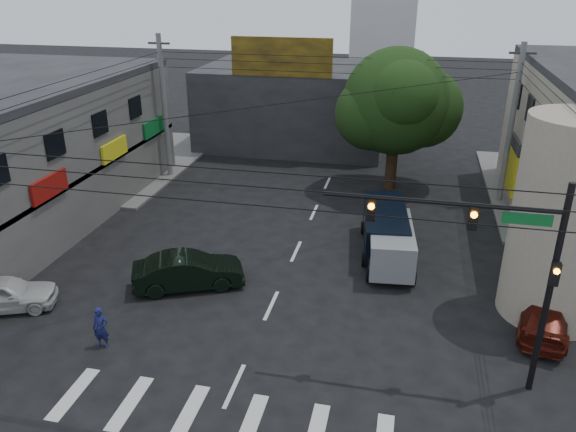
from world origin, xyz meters
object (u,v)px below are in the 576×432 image
(utility_pole_far_right, at_px, (511,126))
(navy_van, at_px, (385,230))
(silver_minivan, at_px, (390,247))
(street_tree, at_px, (396,102))
(maroon_sedan, at_px, (544,316))
(traffic_gantry, at_px, (497,253))
(traffic_officer, at_px, (101,328))
(white_compact, at_px, (3,294))
(utility_pole_far_left, at_px, (165,108))
(dark_sedan, at_px, (188,271))

(utility_pole_far_right, bearing_deg, navy_van, -128.90)
(navy_van, bearing_deg, silver_minivan, -174.10)
(street_tree, height_order, maroon_sedan, street_tree)
(street_tree, distance_m, traffic_gantry, 18.42)
(maroon_sedan, distance_m, traffic_officer, 16.47)
(traffic_gantry, relative_size, maroon_sedan, 1.57)
(traffic_officer, bearing_deg, white_compact, 159.04)
(street_tree, height_order, traffic_officer, street_tree)
(utility_pole_far_left, distance_m, traffic_officer, 19.11)
(street_tree, distance_m, silver_minivan, 11.42)
(utility_pole_far_right, height_order, maroon_sedan, utility_pole_far_right)
(utility_pole_far_left, distance_m, silver_minivan, 18.14)
(maroon_sedan, bearing_deg, utility_pole_far_left, -21.69)
(street_tree, height_order, silver_minivan, street_tree)
(traffic_gantry, bearing_deg, traffic_officer, -175.67)
(dark_sedan, xyz_separation_m, navy_van, (8.01, 5.48, 0.26))
(utility_pole_far_right, distance_m, white_compact, 27.02)
(navy_van, bearing_deg, white_compact, 114.32)
(dark_sedan, height_order, silver_minivan, silver_minivan)
(utility_pole_far_left, xyz_separation_m, white_compact, (0.00, -16.56, -3.90))
(traffic_gantry, distance_m, navy_van, 10.57)
(navy_van, distance_m, traffic_officer, 13.91)
(white_compact, height_order, traffic_officer, traffic_officer)
(navy_van, bearing_deg, maroon_sedan, -137.85)
(maroon_sedan, bearing_deg, silver_minivan, -22.55)
(utility_pole_far_right, bearing_deg, traffic_gantry, -98.94)
(utility_pole_far_right, relative_size, maroon_sedan, 2.01)
(traffic_officer, bearing_deg, dark_sedan, 66.97)
(street_tree, relative_size, white_compact, 1.96)
(traffic_gantry, height_order, utility_pole_far_left, utility_pole_far_left)
(utility_pole_far_right, height_order, silver_minivan, utility_pole_far_right)
(white_compact, bearing_deg, traffic_officer, -127.42)
(utility_pole_far_left, height_order, maroon_sedan, utility_pole_far_left)
(traffic_gantry, bearing_deg, silver_minivan, 113.66)
(white_compact, distance_m, navy_van, 17.07)
(silver_minivan, height_order, traffic_officer, silver_minivan)
(traffic_gantry, distance_m, silver_minivan, 9.06)
(navy_van, bearing_deg, utility_pole_far_right, -45.28)
(utility_pole_far_right, distance_m, silver_minivan, 11.77)
(utility_pole_far_right, xyz_separation_m, traffic_officer, (-15.82, -18.00, -3.79))
(street_tree, bearing_deg, white_compact, -129.55)
(white_compact, distance_m, maroon_sedan, 21.23)
(utility_pole_far_left, bearing_deg, street_tree, 3.95)
(utility_pole_far_right, height_order, traffic_officer, utility_pole_far_right)
(traffic_gantry, height_order, navy_van, traffic_gantry)
(street_tree, relative_size, silver_minivan, 1.82)
(maroon_sedan, bearing_deg, traffic_officer, 27.02)
(utility_pole_far_right, distance_m, navy_van, 10.69)
(dark_sedan, xyz_separation_m, silver_minivan, (8.37, 3.84, 0.22))
(navy_van, xyz_separation_m, traffic_officer, (-9.50, -10.16, -0.23))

